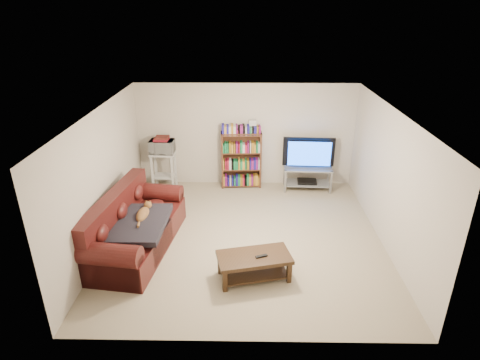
{
  "coord_description": "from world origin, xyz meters",
  "views": [
    {
      "loc": [
        0.01,
        -6.39,
        4.03
      ],
      "look_at": [
        -0.1,
        0.4,
        1.0
      ],
      "focal_mm": 30.0,
      "sensor_mm": 36.0,
      "label": 1
    }
  ],
  "objects_px": {
    "sofa": "(133,230)",
    "tv_stand": "(307,174)",
    "coffee_table": "(254,262)",
    "bookshelf": "(241,159)"
  },
  "relations": [
    {
      "from": "coffee_table",
      "to": "bookshelf",
      "type": "relative_size",
      "value": 0.93
    },
    {
      "from": "bookshelf",
      "to": "sofa",
      "type": "bearing_deg",
      "value": -128.4
    },
    {
      "from": "sofa",
      "to": "bookshelf",
      "type": "distance_m",
      "value": 3.26
    },
    {
      "from": "sofa",
      "to": "tv_stand",
      "type": "bearing_deg",
      "value": 44.0
    },
    {
      "from": "sofa",
      "to": "coffee_table",
      "type": "height_order",
      "value": "sofa"
    },
    {
      "from": "coffee_table",
      "to": "tv_stand",
      "type": "height_order",
      "value": "tv_stand"
    },
    {
      "from": "tv_stand",
      "to": "sofa",
      "type": "bearing_deg",
      "value": -140.69
    },
    {
      "from": "sofa",
      "to": "tv_stand",
      "type": "distance_m",
      "value": 4.24
    },
    {
      "from": "coffee_table",
      "to": "bookshelf",
      "type": "height_order",
      "value": "bookshelf"
    },
    {
      "from": "coffee_table",
      "to": "tv_stand",
      "type": "bearing_deg",
      "value": 55.93
    }
  ]
}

